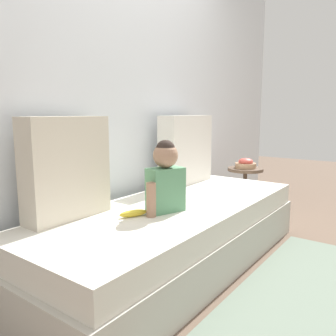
{
  "coord_description": "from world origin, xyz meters",
  "views": [
    {
      "loc": [
        -1.77,
        -1.24,
        1.01
      ],
      "look_at": [
        -0.09,
        0.0,
        0.67
      ],
      "focal_mm": 36.22,
      "sensor_mm": 36.0,
      "label": 1
    }
  ],
  "objects_px": {
    "throw_pillow_left": "(67,168)",
    "banana": "(134,213)",
    "fruit_bowl": "(246,164)",
    "toddler": "(165,177)",
    "throw_pillow_right": "(186,150)",
    "side_table": "(245,179)",
    "couch": "(176,235)"
  },
  "relations": [
    {
      "from": "toddler",
      "to": "banana",
      "type": "relative_size",
      "value": 2.55
    },
    {
      "from": "throw_pillow_right",
      "to": "banana",
      "type": "bearing_deg",
      "value": -163.72
    },
    {
      "from": "toddler",
      "to": "side_table",
      "type": "bearing_deg",
      "value": 6.46
    },
    {
      "from": "side_table",
      "to": "toddler",
      "type": "bearing_deg",
      "value": -173.54
    },
    {
      "from": "couch",
      "to": "fruit_bowl",
      "type": "xyz_separation_m",
      "value": [
        1.41,
        0.13,
        0.3
      ]
    },
    {
      "from": "throw_pillow_left",
      "to": "banana",
      "type": "xyz_separation_m",
      "value": [
        0.23,
        -0.29,
        -0.27
      ]
    },
    {
      "from": "toddler",
      "to": "fruit_bowl",
      "type": "bearing_deg",
      "value": 6.46
    },
    {
      "from": "fruit_bowl",
      "to": "banana",
      "type": "bearing_deg",
      "value": -176.88
    },
    {
      "from": "toddler",
      "to": "side_table",
      "type": "relative_size",
      "value": 0.94
    },
    {
      "from": "toddler",
      "to": "banana",
      "type": "distance_m",
      "value": 0.29
    },
    {
      "from": "couch",
      "to": "fruit_bowl",
      "type": "distance_m",
      "value": 1.45
    },
    {
      "from": "banana",
      "to": "throw_pillow_left",
      "type": "bearing_deg",
      "value": 129.13
    },
    {
      "from": "throw_pillow_right",
      "to": "banana",
      "type": "relative_size",
      "value": 3.4
    },
    {
      "from": "couch",
      "to": "throw_pillow_left",
      "type": "distance_m",
      "value": 0.85
    },
    {
      "from": "couch",
      "to": "throw_pillow_right",
      "type": "bearing_deg",
      "value": 28.03
    },
    {
      "from": "couch",
      "to": "toddler",
      "type": "xyz_separation_m",
      "value": [
        -0.18,
        -0.05,
        0.43
      ]
    },
    {
      "from": "fruit_bowl",
      "to": "throw_pillow_right",
      "type": "bearing_deg",
      "value": 166.91
    },
    {
      "from": "fruit_bowl",
      "to": "couch",
      "type": "bearing_deg",
      "value": -174.59
    },
    {
      "from": "throw_pillow_left",
      "to": "banana",
      "type": "relative_size",
      "value": 3.36
    },
    {
      "from": "couch",
      "to": "toddler",
      "type": "bearing_deg",
      "value": -165.31
    },
    {
      "from": "throw_pillow_right",
      "to": "side_table",
      "type": "bearing_deg",
      "value": -13.09
    },
    {
      "from": "throw_pillow_left",
      "to": "fruit_bowl",
      "type": "relative_size",
      "value": 2.73
    },
    {
      "from": "couch",
      "to": "side_table",
      "type": "bearing_deg",
      "value": 5.41
    },
    {
      "from": "banana",
      "to": "fruit_bowl",
      "type": "distance_m",
      "value": 1.79
    },
    {
      "from": "toddler",
      "to": "fruit_bowl",
      "type": "height_order",
      "value": "toddler"
    },
    {
      "from": "throw_pillow_right",
      "to": "side_table",
      "type": "xyz_separation_m",
      "value": [
        0.81,
        -0.19,
        -0.35
      ]
    },
    {
      "from": "throw_pillow_right",
      "to": "banana",
      "type": "distance_m",
      "value": 1.05
    },
    {
      "from": "throw_pillow_right",
      "to": "side_table",
      "type": "relative_size",
      "value": 1.25
    },
    {
      "from": "toddler",
      "to": "fruit_bowl",
      "type": "xyz_separation_m",
      "value": [
        1.59,
        0.18,
        -0.13
      ]
    },
    {
      "from": "throw_pillow_left",
      "to": "side_table",
      "type": "relative_size",
      "value": 1.23
    },
    {
      "from": "throw_pillow_left",
      "to": "throw_pillow_right",
      "type": "xyz_separation_m",
      "value": [
        1.21,
        0.0,
        -0.0
      ]
    },
    {
      "from": "couch",
      "to": "throw_pillow_left",
      "type": "xyz_separation_m",
      "value": [
        -0.6,
        0.32,
        0.5
      ]
    }
  ]
}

